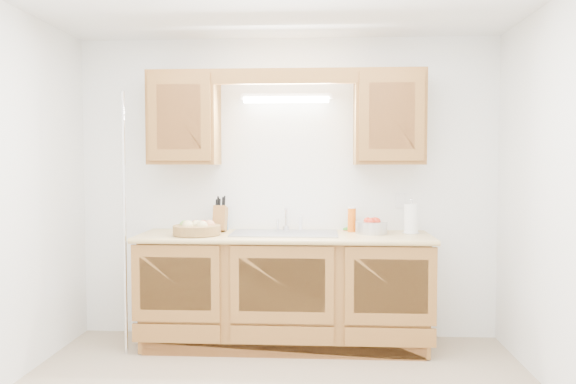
# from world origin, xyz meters

# --- Properties ---
(room) EXTENTS (3.52, 3.50, 2.50)m
(room) POSITION_xyz_m (0.00, 0.00, 1.25)
(room) COLOR tan
(room) RESTS_ON ground
(base_cabinets) EXTENTS (2.20, 0.60, 0.86)m
(base_cabinets) POSITION_xyz_m (0.00, 1.20, 0.44)
(base_cabinets) COLOR brown
(base_cabinets) RESTS_ON ground
(countertop) EXTENTS (2.30, 0.63, 0.04)m
(countertop) POSITION_xyz_m (0.00, 1.19, 0.88)
(countertop) COLOR tan
(countertop) RESTS_ON base_cabinets
(upper_cabinet_left) EXTENTS (0.55, 0.33, 0.75)m
(upper_cabinet_left) POSITION_xyz_m (-0.83, 1.33, 1.83)
(upper_cabinet_left) COLOR brown
(upper_cabinet_left) RESTS_ON room
(upper_cabinet_right) EXTENTS (0.55, 0.33, 0.75)m
(upper_cabinet_right) POSITION_xyz_m (0.83, 1.33, 1.83)
(upper_cabinet_right) COLOR brown
(upper_cabinet_right) RESTS_ON room
(valance) EXTENTS (2.20, 0.05, 0.12)m
(valance) POSITION_xyz_m (0.00, 1.19, 2.14)
(valance) COLOR brown
(valance) RESTS_ON room
(fluorescent_fixture) EXTENTS (0.76, 0.08, 0.08)m
(fluorescent_fixture) POSITION_xyz_m (0.00, 1.42, 2.00)
(fluorescent_fixture) COLOR white
(fluorescent_fixture) RESTS_ON room
(sink) EXTENTS (0.84, 0.46, 0.36)m
(sink) POSITION_xyz_m (0.00, 1.21, 0.83)
(sink) COLOR #9E9EA3
(sink) RESTS_ON countertop
(wire_shelf_pole) EXTENTS (0.03, 0.03, 2.00)m
(wire_shelf_pole) POSITION_xyz_m (-1.20, 0.94, 1.00)
(wire_shelf_pole) COLOR silver
(wire_shelf_pole) RESTS_ON ground
(outlet_plate) EXTENTS (0.08, 0.01, 0.12)m
(outlet_plate) POSITION_xyz_m (0.95, 1.49, 1.15)
(outlet_plate) COLOR white
(outlet_plate) RESTS_ON room
(fruit_basket) EXTENTS (0.42, 0.42, 0.12)m
(fruit_basket) POSITION_xyz_m (-0.68, 1.09, 0.95)
(fruit_basket) COLOR olive
(fruit_basket) RESTS_ON countertop
(knife_block) EXTENTS (0.11, 0.17, 0.30)m
(knife_block) POSITION_xyz_m (-0.54, 1.34, 1.01)
(knife_block) COLOR brown
(knife_block) RESTS_ON countertop
(orange_canister) EXTENTS (0.08, 0.08, 0.20)m
(orange_canister) POSITION_xyz_m (0.54, 1.37, 1.00)
(orange_canister) COLOR orange
(orange_canister) RESTS_ON countertop
(soap_bottle) EXTENTS (0.10, 0.10, 0.18)m
(soap_bottle) POSITION_xyz_m (-0.54, 1.39, 0.99)
(soap_bottle) COLOR #2A7FD4
(soap_bottle) RESTS_ON countertop
(sponge) EXTENTS (0.14, 0.11, 0.02)m
(sponge) POSITION_xyz_m (0.54, 1.44, 0.91)
(sponge) COLOR #CC333F
(sponge) RESTS_ON countertop
(paper_towel) EXTENTS (0.14, 0.14, 0.29)m
(paper_towel) POSITION_xyz_m (1.00, 1.26, 1.02)
(paper_towel) COLOR silver
(paper_towel) RESTS_ON countertop
(apple_bowl) EXTENTS (0.32, 0.32, 0.13)m
(apple_bowl) POSITION_xyz_m (0.69, 1.26, 0.96)
(apple_bowl) COLOR silver
(apple_bowl) RESTS_ON countertop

